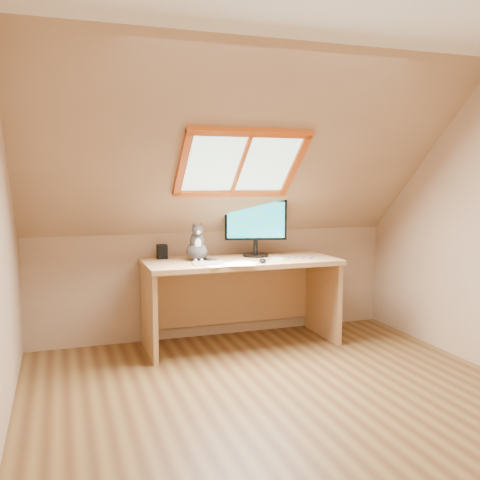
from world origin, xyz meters
name	(u,v)px	position (x,y,z in m)	size (l,w,h in m)	color
ground	(291,406)	(0.00, 0.00, 0.00)	(3.50, 3.50, 0.00)	brown
room_shell	(300,190)	(0.00, -0.09, 1.43)	(3.52, 3.52, 2.41)	tan
desk	(238,283)	(0.11, 1.45, 0.55)	(1.72, 0.75, 0.78)	tan
monitor	(256,224)	(0.30, 1.50, 1.09)	(0.56, 0.24, 0.53)	black
cat	(197,247)	(-0.28, 1.43, 0.91)	(0.20, 0.24, 0.34)	#3B3634
desk_speaker	(162,252)	(-0.55, 1.63, 0.85)	(0.09, 0.09, 0.13)	black
graphics_tablet	(208,263)	(-0.23, 1.21, 0.79)	(0.27, 0.19, 0.01)	#B2B2B7
mouse	(263,261)	(0.23, 1.12, 0.80)	(0.06, 0.11, 0.03)	black
papers	(230,264)	(-0.07, 1.12, 0.79)	(0.35, 0.30, 0.01)	white
cables	(291,258)	(0.56, 1.26, 0.79)	(0.51, 0.26, 0.01)	silver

